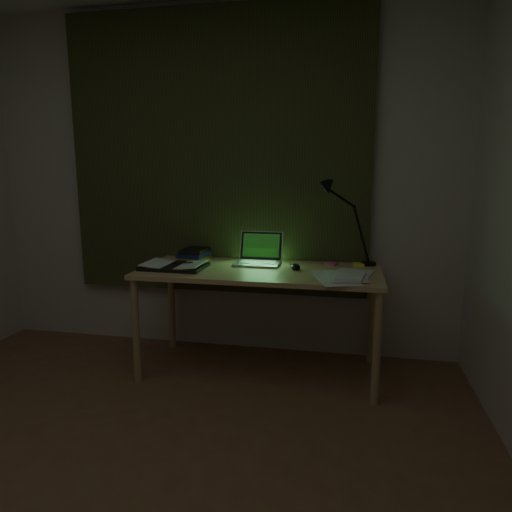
{
  "coord_description": "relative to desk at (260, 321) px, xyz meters",
  "views": [
    {
      "loc": [
        0.94,
        -1.27,
        1.35
      ],
      "look_at": [
        0.39,
        1.46,
        0.82
      ],
      "focal_mm": 32.0,
      "sensor_mm": 36.0,
      "label": 1
    }
  ],
  "objects": [
    {
      "name": "mouse",
      "position": [
        0.23,
        0.03,
        0.37
      ],
      "size": [
        0.09,
        0.11,
        0.04
      ],
      "primitive_type": "ellipsoid",
      "rotation": [
        0.0,
        0.0,
        0.3
      ],
      "color": "black",
      "rests_on": "desk"
    },
    {
      "name": "wall_back",
      "position": [
        -0.39,
        0.42,
        0.89
      ],
      "size": [
        3.5,
        0.0,
        2.5
      ],
      "primitive_type": "cube",
      "color": "beige",
      "rests_on": "ground"
    },
    {
      "name": "loose_papers",
      "position": [
        0.52,
        -0.13,
        0.37
      ],
      "size": [
        0.47,
        0.48,
        0.02
      ],
      "primitive_type": null,
      "rotation": [
        0.0,
        0.0,
        -0.38
      ],
      "color": "silver",
      "rests_on": "desk"
    },
    {
      "name": "sticky_pink",
      "position": [
        0.45,
        0.23,
        0.36
      ],
      "size": [
        0.1,
        0.1,
        0.02
      ],
      "primitive_type": "cube",
      "rotation": [
        0.0,
        0.0,
        -0.36
      ],
      "color": "#E85A93",
      "rests_on": "desk"
    },
    {
      "name": "curtain",
      "position": [
        -0.39,
        0.38,
        1.09
      ],
      "size": [
        2.2,
        0.06,
        2.0
      ],
      "primitive_type": "cube",
      "color": "#293018",
      "rests_on": "wall_back"
    },
    {
      "name": "open_textbook",
      "position": [
        -0.56,
        -0.08,
        0.37
      ],
      "size": [
        0.41,
        0.3,
        0.03
      ],
      "primitive_type": null,
      "rotation": [
        0.0,
        0.0,
        -0.03
      ],
      "color": "silver",
      "rests_on": "desk"
    },
    {
      "name": "desk_lamp",
      "position": [
        0.7,
        0.27,
        0.63
      ],
      "size": [
        0.39,
        0.31,
        0.54
      ],
      "primitive_type": null,
      "rotation": [
        0.0,
        0.0,
        0.09
      ],
      "color": "black",
      "rests_on": "desk"
    },
    {
      "name": "desk",
      "position": [
        0.0,
        0.0,
        0.0
      ],
      "size": [
        1.56,
        0.68,
        0.71
      ],
      "primitive_type": null,
      "color": "tan",
      "rests_on": "floor"
    },
    {
      "name": "sticky_yellow",
      "position": [
        0.63,
        0.24,
        0.36
      ],
      "size": [
        0.08,
        0.08,
        0.02
      ],
      "primitive_type": "cube",
      "rotation": [
        0.0,
        0.0,
        0.01
      ],
      "color": "#EDFF35",
      "rests_on": "desk"
    },
    {
      "name": "laptop",
      "position": [
        -0.04,
        0.14,
        0.46
      ],
      "size": [
        0.3,
        0.34,
        0.22
      ],
      "primitive_type": null,
      "rotation": [
        0.0,
        0.0,
        -0.01
      ],
      "color": "#AFAEB3",
      "rests_on": "desk"
    },
    {
      "name": "book_stack",
      "position": [
        -0.52,
        0.21,
        0.4
      ],
      "size": [
        0.2,
        0.23,
        0.09
      ],
      "primitive_type": null,
      "rotation": [
        0.0,
        0.0,
        -0.08
      ],
      "color": "silver",
      "rests_on": "desk"
    }
  ]
}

